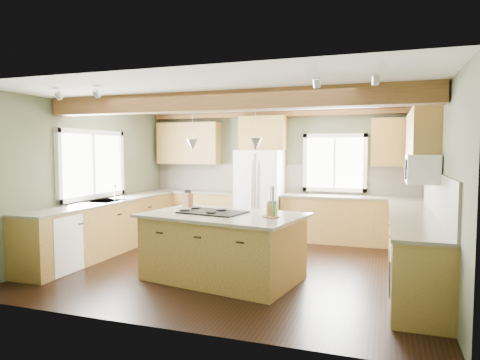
% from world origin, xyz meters
% --- Properties ---
extents(floor, '(5.60, 5.60, 0.00)m').
position_xyz_m(floor, '(0.00, 0.00, 0.00)').
color(floor, black).
rests_on(floor, ground).
extents(ceiling, '(5.60, 5.60, 0.00)m').
position_xyz_m(ceiling, '(0.00, 0.00, 2.60)').
color(ceiling, silver).
rests_on(ceiling, wall_back).
extents(wall_back, '(5.60, 0.00, 5.60)m').
position_xyz_m(wall_back, '(0.00, 2.50, 1.30)').
color(wall_back, '#454C36').
rests_on(wall_back, ground).
extents(wall_left, '(0.00, 5.00, 5.00)m').
position_xyz_m(wall_left, '(-2.80, 0.00, 1.30)').
color(wall_left, '#454C36').
rests_on(wall_left, ground).
extents(wall_right, '(0.00, 5.00, 5.00)m').
position_xyz_m(wall_right, '(2.80, 0.00, 1.30)').
color(wall_right, '#454C36').
rests_on(wall_right, ground).
extents(ceiling_beam, '(5.55, 0.26, 0.26)m').
position_xyz_m(ceiling_beam, '(0.00, -0.74, 2.47)').
color(ceiling_beam, '#4C2E15').
rests_on(ceiling_beam, ceiling).
extents(soffit_trim, '(5.55, 0.20, 0.10)m').
position_xyz_m(soffit_trim, '(0.00, 2.40, 2.54)').
color(soffit_trim, '#4C2E15').
rests_on(soffit_trim, ceiling).
extents(backsplash_back, '(5.58, 0.03, 0.58)m').
position_xyz_m(backsplash_back, '(0.00, 2.48, 1.21)').
color(backsplash_back, brown).
rests_on(backsplash_back, wall_back).
extents(backsplash_right, '(0.03, 3.70, 0.58)m').
position_xyz_m(backsplash_right, '(2.78, 0.05, 1.21)').
color(backsplash_right, brown).
rests_on(backsplash_right, wall_right).
extents(base_cab_back_left, '(2.02, 0.60, 0.88)m').
position_xyz_m(base_cab_back_left, '(-1.79, 2.20, 0.44)').
color(base_cab_back_left, brown).
rests_on(base_cab_back_left, floor).
extents(counter_back_left, '(2.06, 0.64, 0.04)m').
position_xyz_m(counter_back_left, '(-1.79, 2.20, 0.90)').
color(counter_back_left, '#494336').
rests_on(counter_back_left, base_cab_back_left).
extents(base_cab_back_right, '(2.62, 0.60, 0.88)m').
position_xyz_m(base_cab_back_right, '(1.49, 2.20, 0.44)').
color(base_cab_back_right, brown).
rests_on(base_cab_back_right, floor).
extents(counter_back_right, '(2.66, 0.64, 0.04)m').
position_xyz_m(counter_back_right, '(1.49, 2.20, 0.90)').
color(counter_back_right, '#494336').
rests_on(counter_back_right, base_cab_back_right).
extents(base_cab_left, '(0.60, 3.70, 0.88)m').
position_xyz_m(base_cab_left, '(-2.50, 0.05, 0.44)').
color(base_cab_left, brown).
rests_on(base_cab_left, floor).
extents(counter_left, '(0.64, 3.74, 0.04)m').
position_xyz_m(counter_left, '(-2.50, 0.05, 0.90)').
color(counter_left, '#494336').
rests_on(counter_left, base_cab_left).
extents(base_cab_right, '(0.60, 3.70, 0.88)m').
position_xyz_m(base_cab_right, '(2.50, 0.05, 0.44)').
color(base_cab_right, brown).
rests_on(base_cab_right, floor).
extents(counter_right, '(0.64, 3.74, 0.04)m').
position_xyz_m(counter_right, '(2.50, 0.05, 0.90)').
color(counter_right, '#494336').
rests_on(counter_right, base_cab_right).
extents(upper_cab_back_left, '(1.40, 0.35, 0.90)m').
position_xyz_m(upper_cab_back_left, '(-1.99, 2.33, 1.95)').
color(upper_cab_back_left, brown).
rests_on(upper_cab_back_left, wall_back).
extents(upper_cab_over_fridge, '(0.96, 0.35, 0.70)m').
position_xyz_m(upper_cab_over_fridge, '(-0.30, 2.33, 2.15)').
color(upper_cab_over_fridge, brown).
rests_on(upper_cab_over_fridge, wall_back).
extents(upper_cab_right, '(0.35, 2.20, 0.90)m').
position_xyz_m(upper_cab_right, '(2.62, 0.90, 1.95)').
color(upper_cab_right, brown).
rests_on(upper_cab_right, wall_right).
extents(upper_cab_back_corner, '(0.90, 0.35, 0.90)m').
position_xyz_m(upper_cab_back_corner, '(2.30, 2.33, 1.95)').
color(upper_cab_back_corner, brown).
rests_on(upper_cab_back_corner, wall_back).
extents(window_left, '(0.04, 1.60, 1.05)m').
position_xyz_m(window_left, '(-2.78, 0.05, 1.55)').
color(window_left, white).
rests_on(window_left, wall_left).
extents(window_back, '(1.10, 0.04, 1.00)m').
position_xyz_m(window_back, '(1.15, 2.48, 1.55)').
color(window_back, white).
rests_on(window_back, wall_back).
extents(sink, '(0.50, 0.65, 0.03)m').
position_xyz_m(sink, '(-2.50, 0.05, 0.91)').
color(sink, '#262628').
rests_on(sink, counter_left).
extents(faucet, '(0.02, 0.02, 0.28)m').
position_xyz_m(faucet, '(-2.32, 0.05, 1.05)').
color(faucet, '#B2B2B7').
rests_on(faucet, sink).
extents(dishwasher, '(0.60, 0.60, 0.84)m').
position_xyz_m(dishwasher, '(-2.49, -1.25, 0.43)').
color(dishwasher, white).
rests_on(dishwasher, floor).
extents(oven, '(0.60, 0.72, 0.84)m').
position_xyz_m(oven, '(2.49, -1.25, 0.43)').
color(oven, white).
rests_on(oven, floor).
extents(microwave, '(0.40, 0.70, 0.38)m').
position_xyz_m(microwave, '(2.58, -0.05, 1.55)').
color(microwave, white).
rests_on(microwave, wall_right).
extents(pendant_left, '(0.18, 0.18, 0.16)m').
position_xyz_m(pendant_left, '(-0.50, -0.65, 1.88)').
color(pendant_left, '#B2B2B7').
rests_on(pendant_left, ceiling).
extents(pendant_right, '(0.18, 0.18, 0.16)m').
position_xyz_m(pendant_right, '(0.49, -0.82, 1.88)').
color(pendant_right, '#B2B2B7').
rests_on(pendant_right, ceiling).
extents(refrigerator, '(0.90, 0.74, 1.80)m').
position_xyz_m(refrigerator, '(-0.30, 2.12, 0.90)').
color(refrigerator, white).
rests_on(refrigerator, floor).
extents(island, '(2.20, 1.57, 0.88)m').
position_xyz_m(island, '(-0.01, -0.74, 0.44)').
color(island, brown).
rests_on(island, floor).
extents(island_top, '(2.36, 1.72, 0.04)m').
position_xyz_m(island_top, '(-0.01, -0.74, 0.90)').
color(island_top, '#494336').
rests_on(island_top, island).
extents(cooktop, '(0.96, 0.73, 0.02)m').
position_xyz_m(cooktop, '(-0.17, -0.71, 0.93)').
color(cooktop, black).
rests_on(cooktop, island_top).
extents(knife_block, '(0.16, 0.15, 0.22)m').
position_xyz_m(knife_block, '(-0.76, -0.30, 1.03)').
color(knife_block, brown).
rests_on(knife_block, island_top).
extents(utensil_crock, '(0.15, 0.15, 0.17)m').
position_xyz_m(utensil_crock, '(0.63, -0.50, 1.01)').
color(utensil_crock, '#453E37').
rests_on(utensil_crock, island_top).
extents(bottle_tray, '(0.31, 0.31, 0.21)m').
position_xyz_m(bottle_tray, '(0.70, -0.82, 1.02)').
color(bottle_tray, brown).
rests_on(bottle_tray, island_top).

